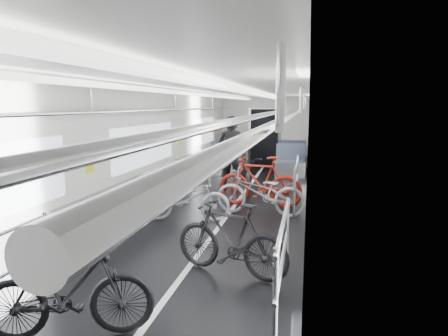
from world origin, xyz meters
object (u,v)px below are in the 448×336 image
object	(u,v)px
bike_right_mid	(260,192)
person_standing	(231,153)
bike_left_mid	(68,290)
bike_right_far	(259,181)
bike_left_far	(186,198)
bike_right_near	(231,238)
bike_aisle	(249,174)
person_seated	(230,144)

from	to	relation	value
bike_right_mid	person_standing	distance (m)	2.46
bike_left_mid	bike_right_far	size ratio (longest dim) A/B	0.86
bike_right_mid	bike_left_mid	bearing A→B (deg)	-10.87
bike_left_mid	bike_left_far	xyz separation A→B (m)	(-0.08, 3.88, -0.04)
bike_right_far	person_standing	xyz separation A→B (m)	(-0.91, 1.52, 0.40)
bike_left_mid	bike_right_near	size ratio (longest dim) A/B	0.98
bike_aisle	person_standing	xyz separation A→B (m)	(-0.47, 0.10, 0.49)
person_standing	bike_right_mid	bearing A→B (deg)	111.90
bike_right_far	bike_aisle	xyz separation A→B (m)	(-0.44, 1.42, -0.09)
bike_right_near	bike_right_far	distance (m)	3.51
bike_right_near	person_seated	world-z (taller)	person_seated
bike_left_mid	bike_right_near	distance (m)	2.06
bike_left_mid	person_seated	size ratio (longest dim) A/B	0.89
bike_left_far	bike_right_near	distance (m)	2.53
bike_right_mid	person_seated	world-z (taller)	person_seated
bike_aisle	person_standing	bearing A→B (deg)	159.99
bike_right_far	bike_right_mid	bearing A→B (deg)	12.87
bike_right_far	bike_right_near	bearing A→B (deg)	6.18
person_standing	bike_left_far	bearing A→B (deg)	81.42
bike_aisle	person_seated	size ratio (longest dim) A/B	0.99
bike_left_far	bike_right_mid	bearing A→B (deg)	-70.96
bike_left_mid	bike_right_near	bearing A→B (deg)	-54.33
bike_right_mid	person_standing	world-z (taller)	person_standing
bike_right_near	bike_aisle	bearing A→B (deg)	-156.83
bike_right_mid	bike_aisle	size ratio (longest dim) A/B	1.02
bike_left_mid	bike_right_far	xyz separation A→B (m)	(1.13, 5.20, 0.08)
bike_right_near	bike_right_far	xyz separation A→B (m)	(-0.06, 3.51, 0.07)
bike_right_far	person_seated	xyz separation A→B (m)	(-1.57, 4.78, 0.33)
bike_left_far	bike_right_far	bearing A→B (deg)	-50.00
bike_aisle	bike_left_mid	bearing A→B (deg)	-103.96
bike_aisle	bike_right_near	bearing A→B (deg)	-92.26
bike_right_near	person_seated	xyz separation A→B (m)	(-1.63, 8.29, 0.40)
bike_right_mid	bike_right_far	bearing A→B (deg)	-168.14
person_standing	person_seated	distance (m)	3.33
bike_left_mid	bike_right_mid	size ratio (longest dim) A/B	0.88
bike_left_far	person_standing	distance (m)	2.91
bike_right_near	bike_aisle	xyz separation A→B (m)	(-0.50, 4.93, -0.02)
bike_left_mid	bike_right_mid	distance (m)	4.69
bike_left_far	person_seated	distance (m)	6.13
bike_right_mid	bike_right_near	bearing A→B (deg)	3.58
bike_left_far	bike_right_mid	distance (m)	1.45
bike_left_far	bike_right_near	world-z (taller)	bike_right_near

